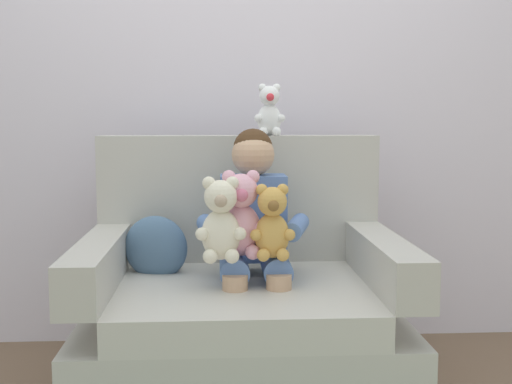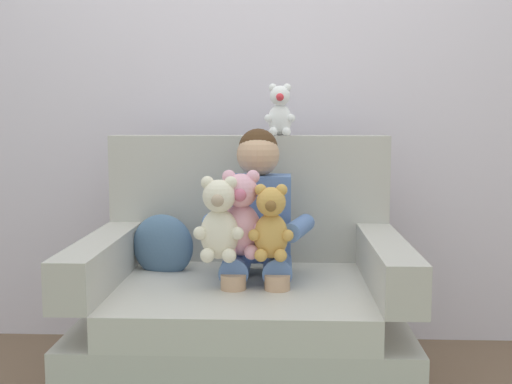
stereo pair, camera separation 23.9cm
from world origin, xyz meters
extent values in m
cube|color=silver|center=(0.00, 0.77, 1.30)|extent=(6.00, 0.10, 2.60)
cube|color=#BCB7AD|center=(0.00, 0.00, 0.18)|extent=(1.21, 0.95, 0.35)
cube|color=beige|center=(0.00, -0.07, 0.41)|extent=(0.93, 0.81, 0.12)
cube|color=#BCB7AD|center=(0.00, 0.40, 0.74)|extent=(1.21, 0.14, 0.54)
cube|color=#BCB7AD|center=(-0.53, -0.07, 0.56)|extent=(0.14, 0.81, 0.17)
cube|color=#BCB7AD|center=(0.53, -0.07, 0.56)|extent=(0.14, 0.81, 0.17)
cube|color=#597AB7|center=(0.05, 0.15, 0.70)|extent=(0.26, 0.16, 0.34)
sphere|color=tan|center=(0.05, 0.15, 0.95)|extent=(0.17, 0.17, 0.17)
sphere|color=#472D19|center=(0.05, 0.16, 0.97)|extent=(0.16, 0.16, 0.16)
cylinder|color=#597AB7|center=(-0.03, 0.02, 0.53)|extent=(0.11, 0.26, 0.11)
cylinder|color=tan|center=(-0.03, -0.11, 0.38)|extent=(0.09, 0.09, 0.30)
cylinder|color=#597AB7|center=(0.13, 0.02, 0.53)|extent=(0.11, 0.26, 0.11)
cylinder|color=tan|center=(0.13, -0.11, 0.38)|extent=(0.09, 0.09, 0.30)
cylinder|color=#597AB7|center=(-0.11, 0.03, 0.68)|extent=(0.13, 0.27, 0.07)
cylinder|color=#597AB7|center=(0.21, 0.03, 0.68)|extent=(0.13, 0.27, 0.07)
ellipsoid|color=#EAA8BC|center=(-0.01, -0.04, 0.68)|extent=(0.15, 0.13, 0.20)
sphere|color=#EAA8BC|center=(-0.01, -0.06, 0.83)|extent=(0.13, 0.13, 0.13)
sphere|color=#CC6684|center=(-0.01, -0.11, 0.82)|extent=(0.05, 0.05, 0.05)
sphere|color=#EAA8BC|center=(-0.05, -0.05, 0.88)|extent=(0.05, 0.05, 0.05)
sphere|color=#EAA8BC|center=(-0.08, -0.08, 0.69)|extent=(0.05, 0.05, 0.05)
sphere|color=#EAA8BC|center=(-0.05, -0.10, 0.61)|extent=(0.06, 0.06, 0.06)
sphere|color=#EAA8BC|center=(0.04, -0.05, 0.88)|extent=(0.05, 0.05, 0.05)
sphere|color=#EAA8BC|center=(0.06, -0.08, 0.69)|extent=(0.05, 0.05, 0.05)
sphere|color=#EAA8BC|center=(0.03, -0.10, 0.61)|extent=(0.06, 0.06, 0.06)
ellipsoid|color=gold|center=(0.11, -0.09, 0.66)|extent=(0.13, 0.11, 0.17)
sphere|color=gold|center=(0.11, -0.10, 0.79)|extent=(0.11, 0.11, 0.11)
sphere|color=brown|center=(0.11, -0.15, 0.78)|extent=(0.04, 0.04, 0.04)
sphere|color=gold|center=(0.07, -0.09, 0.83)|extent=(0.04, 0.04, 0.04)
sphere|color=gold|center=(0.04, -0.12, 0.67)|extent=(0.04, 0.04, 0.04)
sphere|color=gold|center=(0.07, -0.14, 0.60)|extent=(0.05, 0.05, 0.05)
sphere|color=gold|center=(0.14, -0.09, 0.83)|extent=(0.04, 0.04, 0.04)
sphere|color=gold|center=(0.17, -0.12, 0.67)|extent=(0.04, 0.04, 0.04)
sphere|color=gold|center=(0.14, -0.14, 0.60)|extent=(0.05, 0.05, 0.05)
ellipsoid|color=silver|center=(-0.08, -0.10, 0.67)|extent=(0.14, 0.12, 0.18)
sphere|color=silver|center=(-0.08, -0.12, 0.81)|extent=(0.12, 0.12, 0.12)
sphere|color=tan|center=(-0.08, -0.17, 0.80)|extent=(0.05, 0.05, 0.05)
sphere|color=silver|center=(-0.12, -0.11, 0.86)|extent=(0.05, 0.05, 0.05)
sphere|color=silver|center=(-0.15, -0.14, 0.68)|extent=(0.05, 0.05, 0.05)
sphere|color=silver|center=(-0.12, -0.16, 0.60)|extent=(0.05, 0.05, 0.05)
sphere|color=silver|center=(-0.04, -0.11, 0.86)|extent=(0.05, 0.05, 0.05)
sphere|color=silver|center=(-0.01, -0.14, 0.68)|extent=(0.05, 0.05, 0.05)
sphere|color=silver|center=(-0.04, -0.16, 0.60)|extent=(0.05, 0.05, 0.05)
ellipsoid|color=white|center=(0.13, 0.40, 1.08)|extent=(0.10, 0.09, 0.14)
sphere|color=white|center=(0.13, 0.40, 1.19)|extent=(0.09, 0.09, 0.09)
sphere|color=#DB333D|center=(0.13, 0.36, 1.18)|extent=(0.03, 0.03, 0.03)
sphere|color=white|center=(0.10, 0.40, 1.22)|extent=(0.03, 0.03, 0.03)
sphere|color=white|center=(0.08, 0.38, 1.09)|extent=(0.03, 0.03, 0.03)
sphere|color=white|center=(0.11, 0.36, 1.03)|extent=(0.04, 0.04, 0.04)
sphere|color=white|center=(0.16, 0.40, 1.22)|extent=(0.03, 0.03, 0.03)
sphere|color=white|center=(0.18, 0.38, 1.09)|extent=(0.03, 0.03, 0.03)
sphere|color=white|center=(0.16, 0.36, 1.03)|extent=(0.04, 0.04, 0.04)
ellipsoid|color=slate|center=(-0.34, 0.18, 0.57)|extent=(0.28, 0.17, 0.26)
camera|label=1|loc=(-0.09, -2.42, 1.09)|focal=45.65mm
camera|label=2|loc=(0.15, -2.42, 1.09)|focal=45.65mm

